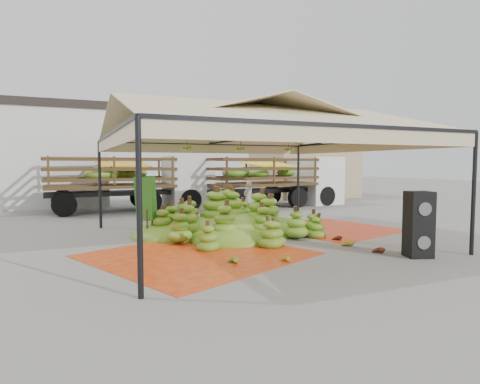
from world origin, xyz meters
name	(u,v)px	position (x,y,z in m)	size (l,w,h in m)	color
ground	(254,239)	(0.00, 0.00, 0.00)	(90.00, 90.00, 0.00)	slate
canopy_tent	(254,127)	(0.00, 0.00, 3.30)	(8.10, 8.10, 4.00)	black
building_tan	(303,166)	(10.00, 13.00, 2.07)	(6.30, 5.30, 4.10)	tan
tarp_left	(198,255)	(-2.17, -1.32, 0.01)	(4.62, 4.40, 0.01)	#E05315
tarp_right	(330,229)	(3.21, 0.66, 0.01)	(3.74, 3.93, 0.01)	red
banana_heap	(232,213)	(-0.25, 1.10, 0.67)	(6.21, 5.10, 1.33)	#437819
hand_yellow_a	(283,258)	(-0.62, -2.81, 0.09)	(0.41, 0.34, 0.19)	gold
hand_yellow_b	(347,243)	(1.79, -2.03, 0.11)	(0.50, 0.41, 0.23)	#B38223
hand_red_a	(377,250)	(1.95, -3.00, 0.11)	(0.47, 0.39, 0.21)	#521912
hand_red_b	(336,237)	(2.07, -1.20, 0.10)	(0.43, 0.35, 0.19)	#511B12
hand_green	(230,259)	(-1.78, -2.48, 0.11)	(0.48, 0.39, 0.22)	#51841B
hanging_bunches	(241,149)	(-0.72, -0.64, 2.62)	(3.24, 0.24, 0.20)	#5A831B
speaker_stack	(419,224)	(2.61, -3.64, 0.79)	(0.70, 0.65, 1.58)	black
banana_leaves	(151,238)	(-2.78, 1.41, 0.00)	(0.96, 1.36, 3.70)	#24751F
vendor	(248,198)	(2.21, 5.18, 0.74)	(0.54, 0.36, 1.49)	gray
truck_left	(138,177)	(-1.87, 9.03, 1.61)	(7.70, 2.84, 2.62)	#473517
truck_right	(280,176)	(5.36, 8.04, 1.61)	(7.87, 3.47, 2.62)	#453217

